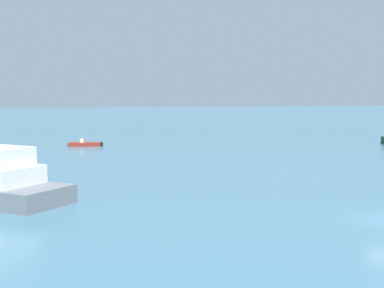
{
  "coord_description": "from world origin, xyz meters",
  "views": [
    {
      "loc": [
        -16.86,
        -33.68,
        8.31
      ],
      "look_at": [
        -7.32,
        36.84,
        1.2
      ],
      "focal_mm": 54.25,
      "sensor_mm": 36.0,
      "label": 1
    }
  ],
  "objects": [
    {
      "name": "fishing_skiff",
      "position": [
        -20.92,
        47.85,
        0.28
      ],
      "size": [
        4.87,
        2.04,
        1.01
      ],
      "color": "maroon",
      "rests_on": "ground"
    }
  ]
}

